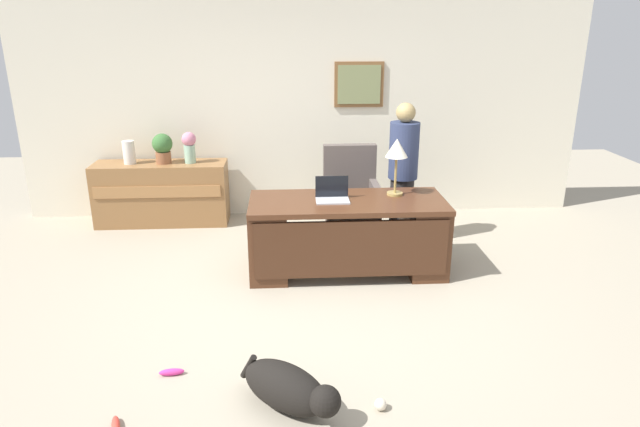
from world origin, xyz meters
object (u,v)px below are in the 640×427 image
Objects in this scene: potted_plant at (163,147)px; dog_lying at (289,388)px; credenza at (162,193)px; desk at (347,233)px; dog_toy_ball at (380,404)px; desk_lamp at (397,152)px; dog_toy_plush at (116,425)px; dog_toy_bone at (172,372)px; vase_with_flowers at (189,146)px; armchair at (351,199)px; person_standing at (403,173)px; laptop at (332,194)px; vase_empty at (129,152)px.

dog_lying is at bearing -68.06° from potted_plant.
desk is at bearing -36.46° from credenza.
dog_lying is 0.60m from dog_toy_ball.
desk_lamp is at bearing 64.42° from dog_lying.
dog_toy_ball is (0.59, -0.05, -0.11)m from dog_lying.
dog_toy_ball is at bearing -60.22° from credenza.
dog_toy_ball reaches higher than dog_toy_plush.
desk is at bearing 49.44° from dog_toy_bone.
desk is at bearing 89.79° from dog_toy_ball.
credenza is 4.25× the size of vase_with_flowers.
dog_toy_ball is (-0.14, -3.02, -0.44)m from armchair.
potted_plant is 4.47× the size of dog_toy_ball.
potted_plant reaches higher than dog_toy_bone.
vase_with_flowers reaches higher than dog_toy_bone.
dog_lying is at bearing -72.46° from vase_with_flowers.
dog_toy_bone is (-1.92, -1.85, -1.16)m from desk_lamp.
person_standing is 1.10m from laptop.
credenza reaches higher than dog_toy_bone.
laptop is (1.97, -1.52, 0.42)m from credenza.
armchair is 0.66m from person_standing.
desk_lamp is at bearing 20.29° from desk.
dog_toy_ball is (2.12, -3.70, -0.34)m from credenza.
dog_toy_bone is at bearing -131.08° from person_standing.
laptop is 0.85× the size of vase_with_flowers.
desk is 0.42m from laptop.
vase_empty is at bearing 146.64° from laptop.
vase_with_flowers is (-1.88, 0.67, 0.49)m from armchair.
dog_lying is at bearing -115.58° from desk_lamp.
dog_toy_plush is (-0.24, -0.54, 0.00)m from dog_toy_bone.
credenza is at bearing 142.33° from laptop.
dog_toy_ball is at bearing 2.66° from dog_toy_plush.
person_standing reaches higher than potted_plant.
armchair is 3.34× the size of laptop.
credenza reaches higher than desk.
dog_lying is 1.09m from dog_toy_plush.
laptop is at bearing 78.20° from dog_lying.
vase_empty is (-2.96, 1.39, -0.28)m from desk_lamp.
desk_lamp is at bearing -63.43° from armchair.
desk_lamp is 1.57× the size of potted_plant.
dog_lying is (1.53, -3.65, -0.23)m from credenza.
dog_toy_ball is (-0.01, -2.13, -0.37)m from desk.
dog_toy_bone is 1.02× the size of dog_toy_plush.
credenza is 2.31× the size of dog_lying.
vase_with_flowers is at bearing -0.00° from potted_plant.
laptop is 1.84× the size of dog_toy_plush.
person_standing reaches higher than vase_empty.
vase_with_flowers is 1.04× the size of potted_plant.
armchair reaches higher than dog_lying.
laptop is (0.44, 2.13, 0.64)m from dog_lying.
vase_with_flowers reaches higher than vase_empty.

